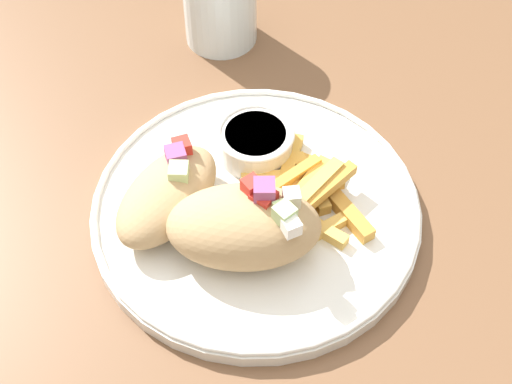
{
  "coord_description": "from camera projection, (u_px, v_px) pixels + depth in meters",
  "views": [
    {
      "loc": [
        -0.22,
        -0.32,
        1.25
      ],
      "look_at": [
        -0.03,
        0.01,
        0.76
      ],
      "focal_mm": 50.0,
      "sensor_mm": 36.0,
      "label": 1
    }
  ],
  "objects": [
    {
      "name": "pita_sandwich_near",
      "position": [
        245.0,
        226.0,
        0.59
      ],
      "size": [
        0.15,
        0.13,
        0.07
      ],
      "rotation": [
        0.0,
        0.0,
        -0.51
      ],
      "color": "tan",
      "rests_on": "plate"
    },
    {
      "name": "pita_sandwich_far",
      "position": [
        168.0,
        194.0,
        0.62
      ],
      "size": [
        0.14,
        0.12,
        0.05
      ],
      "rotation": [
        0.0,
        0.0,
        0.53
      ],
      "color": "tan",
      "rests_on": "plate"
    },
    {
      "name": "table",
      "position": [
        289.0,
        257.0,
        0.71
      ],
      "size": [
        1.23,
        1.23,
        0.73
      ],
      "color": "brown",
      "rests_on": "ground_plane"
    },
    {
      "name": "water_glass",
      "position": [
        220.0,
        0.0,
        0.76
      ],
      "size": [
        0.08,
        0.08,
        0.11
      ],
      "color": "silver",
      "rests_on": "table"
    },
    {
      "name": "plate",
      "position": [
        256.0,
        209.0,
        0.64
      ],
      "size": [
        0.3,
        0.3,
        0.02
      ],
      "color": "white",
      "rests_on": "table"
    },
    {
      "name": "fries_pile",
      "position": [
        306.0,
        190.0,
        0.63
      ],
      "size": [
        0.1,
        0.14,
        0.03
      ],
      "color": "gold",
      "rests_on": "plate"
    },
    {
      "name": "sauce_ramekin",
      "position": [
        258.0,
        140.0,
        0.66
      ],
      "size": [
        0.07,
        0.07,
        0.03
      ],
      "color": "white",
      "rests_on": "plate"
    }
  ]
}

